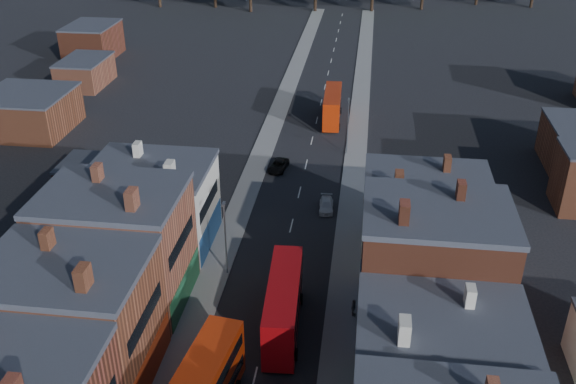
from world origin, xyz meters
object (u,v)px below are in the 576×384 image
(bus_1, at_px, (283,305))
(car_3, at_px, (326,205))
(ped_3, at_px, (353,308))
(bus_2, at_px, (332,106))
(car_2, at_px, (278,166))

(bus_1, bearing_deg, car_3, 81.45)
(bus_1, xyz_separation_m, ped_3, (6.03, 2.56, -1.71))
(bus_2, distance_m, ped_3, 47.24)
(bus_1, bearing_deg, bus_2, 85.99)
(bus_1, bearing_deg, ped_3, 19.98)
(bus_2, bearing_deg, ped_3, -85.21)
(car_2, bearing_deg, bus_2, 79.98)
(bus_2, relative_size, ped_3, 6.22)
(bus_1, distance_m, car_2, 31.96)
(bus_1, xyz_separation_m, bus_2, (0.85, 49.49, -0.18))
(bus_2, relative_size, car_3, 2.72)
(ped_3, bearing_deg, bus_2, 14.99)
(car_3, xyz_separation_m, ped_3, (3.93, -19.18, 0.42))
(car_3, bearing_deg, bus_1, -98.89)
(bus_2, bearing_deg, car_3, -88.93)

